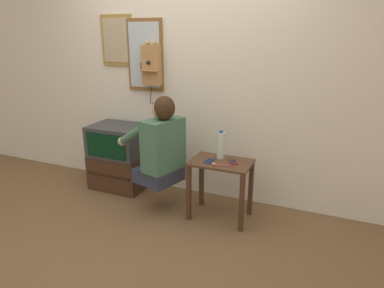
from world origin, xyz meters
TOP-DOWN VIEW (x-y plane):
  - ground_plane at (0.00, 0.00)m, footprint 14.00×14.00m
  - wall_back at (0.00, 1.16)m, footprint 6.80×0.05m
  - side_table at (0.54, 0.70)m, footprint 0.56×0.37m
  - person at (-0.02, 0.60)m, footprint 0.63×0.54m
  - tv_stand at (-0.73, 0.89)m, footprint 0.61×0.42m
  - television at (-0.73, 0.90)m, footprint 0.59×0.45m
  - wall_phone_antique at (-0.37, 1.08)m, footprint 0.24×0.18m
  - framed_picture at (-0.82, 1.12)m, footprint 0.38×0.03m
  - wall_mirror at (-0.47, 1.12)m, footprint 0.41×0.03m
  - cell_phone_held at (0.45, 0.65)m, footprint 0.06×0.13m
  - cell_phone_spare at (0.65, 0.72)m, footprint 0.11×0.14m
  - water_bottle at (0.51, 0.78)m, footprint 0.07×0.07m
  - toothbrush at (0.57, 0.59)m, footprint 0.17×0.05m

SIDE VIEW (x-z plane):
  - ground_plane at x=0.00m, z-range 0.00..0.00m
  - tv_stand at x=-0.73m, z-range 0.00..0.39m
  - side_table at x=0.54m, z-range 0.15..0.72m
  - television at x=-0.73m, z-range 0.39..0.73m
  - cell_phone_held at x=0.45m, z-range 0.57..0.58m
  - cell_phone_spare at x=0.65m, z-range 0.57..0.58m
  - toothbrush at x=0.57m, z-range 0.57..0.59m
  - person at x=-0.02m, z-range 0.27..1.12m
  - water_bottle at x=0.51m, z-range 0.56..0.83m
  - wall_back at x=0.00m, z-range 0.00..2.55m
  - wall_phone_antique at x=-0.37m, z-range 0.96..1.79m
  - wall_mirror at x=-0.47m, z-range 1.10..1.84m
  - framed_picture at x=-0.82m, z-range 1.35..1.89m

